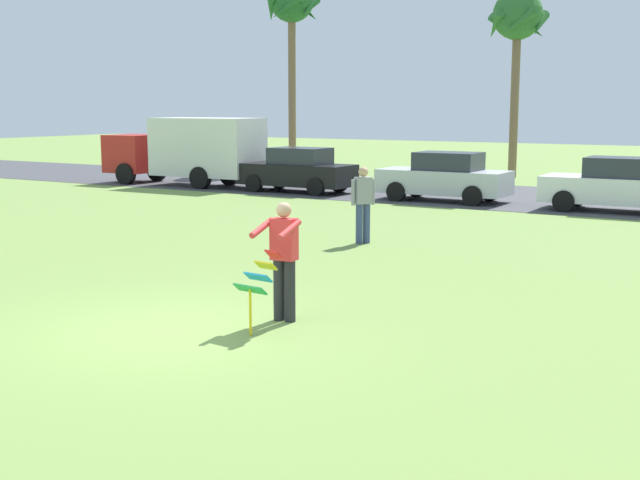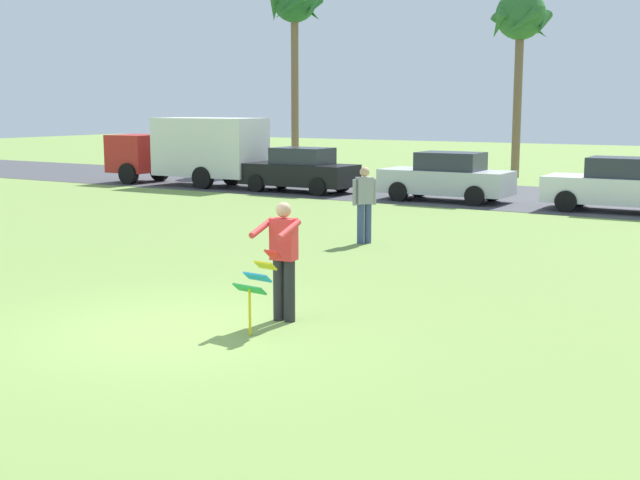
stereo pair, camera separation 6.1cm
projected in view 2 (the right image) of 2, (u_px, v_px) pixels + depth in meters
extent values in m
plane|color=olive|center=(169.00, 332.00, 11.58)|extent=(120.00, 120.00, 0.00)
cube|color=#424247|center=(557.00, 199.00, 27.84)|extent=(120.00, 8.00, 0.01)
cylinder|color=#26262B|center=(290.00, 291.00, 12.05)|extent=(0.16, 0.16, 0.90)
cylinder|color=#26262B|center=(279.00, 290.00, 12.13)|extent=(0.16, 0.16, 0.90)
cube|color=red|center=(284.00, 239.00, 11.97)|extent=(0.38, 0.25, 0.60)
sphere|color=tan|center=(284.00, 210.00, 11.90)|extent=(0.22, 0.22, 0.22)
cylinder|color=red|center=(289.00, 230.00, 11.63)|extent=(0.14, 0.59, 0.24)
cylinder|color=red|center=(262.00, 228.00, 11.82)|extent=(0.14, 0.59, 0.24)
cube|color=red|center=(273.00, 254.00, 11.62)|extent=(0.24, 0.16, 0.12)
cube|color=yellow|center=(265.00, 265.00, 11.51)|extent=(0.33, 0.18, 0.12)
cube|color=#1E99D8|center=(257.00, 277.00, 11.41)|extent=(0.43, 0.19, 0.12)
cube|color=green|center=(249.00, 289.00, 11.30)|extent=(0.52, 0.20, 0.12)
cylinder|color=yellow|center=(250.00, 312.00, 11.35)|extent=(0.04, 0.04, 0.64)
cube|color=#B2231E|center=(137.00, 153.00, 33.97)|extent=(1.83, 1.93, 1.50)
cube|color=silver|center=(210.00, 147.00, 32.07)|extent=(4.23, 2.06, 2.20)
cylinder|color=black|center=(128.00, 174.00, 33.13)|extent=(0.84, 0.29, 0.84)
cylinder|color=black|center=(160.00, 171.00, 34.70)|extent=(0.84, 0.29, 0.84)
cylinder|color=black|center=(203.00, 178.00, 31.28)|extent=(0.84, 0.29, 0.84)
cylinder|color=black|center=(232.00, 174.00, 32.85)|extent=(0.84, 0.29, 0.84)
cube|color=black|center=(299.00, 174.00, 30.13)|extent=(4.21, 1.72, 0.76)
cube|color=#282D38|center=(302.00, 156.00, 29.95)|extent=(2.02, 1.40, 0.60)
cylinder|color=black|center=(256.00, 183.00, 30.17)|extent=(0.64, 0.22, 0.64)
cylinder|color=black|center=(282.00, 180.00, 31.53)|extent=(0.64, 0.22, 0.64)
cylinder|color=black|center=(318.00, 187.00, 28.83)|extent=(0.64, 0.22, 0.64)
cylinder|color=black|center=(342.00, 183.00, 30.19)|extent=(0.64, 0.22, 0.64)
cube|color=silver|center=(446.00, 182.00, 27.23)|extent=(4.22, 1.75, 0.76)
cube|color=#282D38|center=(451.00, 162.00, 27.05)|extent=(2.03, 1.42, 0.60)
cylinder|color=black|center=(399.00, 192.00, 27.25)|extent=(0.64, 0.23, 0.64)
cylinder|color=black|center=(419.00, 187.00, 28.62)|extent=(0.64, 0.23, 0.64)
cylinder|color=black|center=(475.00, 196.00, 25.94)|extent=(0.64, 0.23, 0.64)
cylinder|color=black|center=(492.00, 191.00, 27.32)|extent=(0.64, 0.23, 0.64)
cube|color=white|center=(619.00, 190.00, 24.47)|extent=(4.23, 1.78, 0.76)
cube|color=#282D38|center=(625.00, 168.00, 24.29)|extent=(2.04, 1.43, 0.60)
cylinder|color=black|center=(566.00, 201.00, 24.47)|extent=(0.64, 0.23, 0.64)
cylinder|color=black|center=(579.00, 196.00, 25.85)|extent=(0.64, 0.23, 0.64)
cylinder|color=brown|center=(295.00, 88.00, 39.85)|extent=(0.36, 0.36, 7.78)
sphere|color=#236028|center=(294.00, 0.00, 39.20)|extent=(2.10, 2.10, 2.10)
cone|color=#236028|center=(312.00, 8.00, 38.79)|extent=(0.44, 1.56, 1.28)
cone|color=#236028|center=(310.00, 11.00, 39.89)|extent=(1.62, 0.90, 1.28)
cone|color=#236028|center=(287.00, 12.00, 40.14)|extent=(1.27, 1.52, 1.28)
cone|color=#236028|center=(274.00, 9.00, 39.19)|extent=(1.27, 1.52, 1.28)
cone|color=#236028|center=(289.00, 7.00, 38.36)|extent=(1.62, 0.90, 1.28)
cylinder|color=brown|center=(517.00, 100.00, 35.87)|extent=(0.36, 0.36, 6.67)
sphere|color=#2D6B2D|center=(521.00, 15.00, 35.31)|extent=(2.10, 2.10, 2.10)
cone|color=#2D6B2D|center=(543.00, 24.00, 34.89)|extent=(0.44, 1.56, 1.28)
cone|color=#2D6B2D|center=(534.00, 27.00, 35.99)|extent=(1.62, 0.90, 1.28)
cone|color=#2D6B2D|center=(507.00, 27.00, 36.24)|extent=(1.27, 1.52, 1.28)
cone|color=#2D6B2D|center=(498.00, 25.00, 35.30)|extent=(1.27, 1.52, 1.28)
cone|color=#2D6B2D|center=(520.00, 23.00, 34.46)|extent=(1.62, 0.90, 1.28)
cylinder|color=#384772|center=(368.00, 223.00, 18.96)|extent=(0.16, 0.16, 0.90)
cylinder|color=#384772|center=(361.00, 224.00, 18.90)|extent=(0.16, 0.16, 0.90)
cube|color=gray|center=(364.00, 191.00, 18.81)|extent=(0.40, 0.42, 0.60)
sphere|color=tan|center=(365.00, 172.00, 18.75)|extent=(0.22, 0.22, 0.22)
cylinder|color=gray|center=(374.00, 192.00, 18.90)|extent=(0.09, 0.09, 0.58)
cylinder|color=gray|center=(355.00, 192.00, 18.74)|extent=(0.09, 0.09, 0.58)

